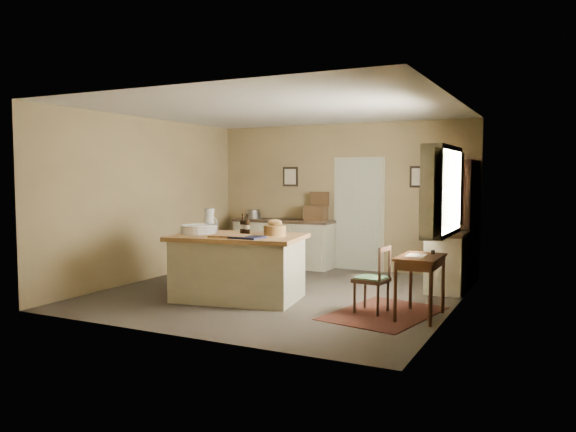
% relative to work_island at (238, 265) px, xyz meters
% --- Properties ---
extents(ground, '(5.00, 5.00, 0.00)m').
position_rel_work_island_xyz_m(ground, '(0.35, 0.64, -0.48)').
color(ground, '#53483F').
rests_on(ground, ground).
extents(wall_back, '(5.00, 0.10, 2.70)m').
position_rel_work_island_xyz_m(wall_back, '(0.35, 3.14, 0.87)').
color(wall_back, '#998053').
rests_on(wall_back, ground).
extents(wall_front, '(5.00, 0.10, 2.70)m').
position_rel_work_island_xyz_m(wall_front, '(0.35, -1.86, 0.87)').
color(wall_front, '#998053').
rests_on(wall_front, ground).
extents(wall_left, '(0.10, 5.00, 2.70)m').
position_rel_work_island_xyz_m(wall_left, '(-2.15, 0.64, 0.87)').
color(wall_left, '#998053').
rests_on(wall_left, ground).
extents(wall_right, '(0.10, 5.00, 2.70)m').
position_rel_work_island_xyz_m(wall_right, '(2.85, 0.64, 0.87)').
color(wall_right, '#998053').
rests_on(wall_right, ground).
extents(ceiling, '(5.00, 5.00, 0.00)m').
position_rel_work_island_xyz_m(ceiling, '(0.35, 0.64, 2.22)').
color(ceiling, silver).
rests_on(ceiling, wall_back).
extents(door, '(0.97, 0.06, 2.11)m').
position_rel_work_island_xyz_m(door, '(0.70, 3.11, 0.57)').
color(door, '#A5A991').
rests_on(door, ground).
extents(framed_prints, '(2.82, 0.02, 0.38)m').
position_rel_work_island_xyz_m(framed_prints, '(0.55, 3.12, 1.24)').
color(framed_prints, black).
rests_on(framed_prints, ground).
extents(window, '(0.25, 1.99, 1.12)m').
position_rel_work_island_xyz_m(window, '(2.77, 0.44, 1.07)').
color(window, '#BFB89B').
rests_on(window, ground).
extents(work_island, '(1.96, 1.45, 1.20)m').
position_rel_work_island_xyz_m(work_island, '(0.00, 0.00, 0.00)').
color(work_island, '#BFB89B').
rests_on(work_island, ground).
extents(sideboard, '(1.97, 0.56, 1.18)m').
position_rel_work_island_xyz_m(sideboard, '(-0.71, 2.84, -0.00)').
color(sideboard, '#BFB89B').
rests_on(sideboard, ground).
extents(rug, '(1.38, 1.78, 0.01)m').
position_rel_work_island_xyz_m(rug, '(2.10, 0.10, -0.48)').
color(rug, '#461A15').
rests_on(rug, ground).
extents(writing_desk, '(0.50, 0.81, 0.82)m').
position_rel_work_island_xyz_m(writing_desk, '(2.55, 0.10, 0.18)').
color(writing_desk, '#391D0F').
rests_on(writing_desk, ground).
extents(desk_chair, '(0.43, 0.43, 0.84)m').
position_rel_work_island_xyz_m(desk_chair, '(1.93, 0.08, -0.06)').
color(desk_chair, black).
rests_on(desk_chair, ground).
extents(right_cabinet, '(0.56, 1.01, 0.99)m').
position_rel_work_island_xyz_m(right_cabinet, '(2.55, 1.92, -0.02)').
color(right_cabinet, '#BFB89B').
rests_on(right_cabinet, ground).
extents(shelving_unit, '(0.34, 0.89, 1.99)m').
position_rel_work_island_xyz_m(shelving_unit, '(2.70, 2.64, 0.51)').
color(shelving_unit, black).
rests_on(shelving_unit, ground).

